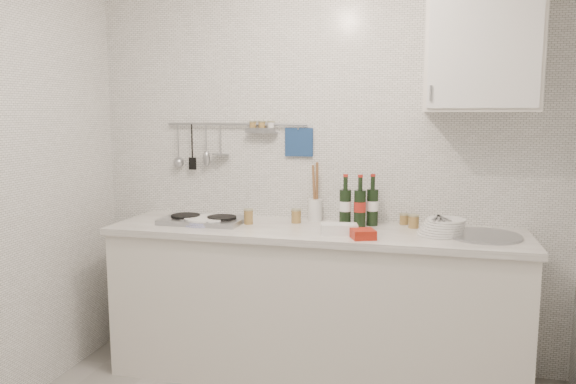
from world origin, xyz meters
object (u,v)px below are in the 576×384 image
(wall_cabinet, at_px, (482,47))
(wine_bottles, at_px, (359,200))
(utensil_crock, at_px, (315,207))
(plate_stack_sink, at_px, (443,227))
(plate_stack_hob, at_px, (205,221))

(wall_cabinet, relative_size, wine_bottles, 2.26)
(wall_cabinet, xyz_separation_m, utensil_crock, (-0.94, 0.12, -0.94))
(utensil_crock, bearing_deg, plate_stack_sink, -16.60)
(plate_stack_sink, bearing_deg, wall_cabinet, 33.54)
(wall_cabinet, distance_m, utensil_crock, 1.34)
(wall_cabinet, xyz_separation_m, plate_stack_hob, (-1.58, -0.15, -1.01))
(plate_stack_sink, distance_m, utensil_crock, 0.81)
(utensil_crock, bearing_deg, plate_stack_hob, -156.93)
(wine_bottles, bearing_deg, utensil_crock, 160.40)
(plate_stack_hob, bearing_deg, wall_cabinet, 5.54)
(plate_stack_hob, height_order, wine_bottles, wine_bottles)
(plate_stack_sink, xyz_separation_m, utensil_crock, (-0.77, 0.23, 0.04))
(utensil_crock, bearing_deg, wall_cabinet, -7.11)
(wall_cabinet, distance_m, plate_stack_hob, 1.88)
(wine_bottles, distance_m, utensil_crock, 0.32)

